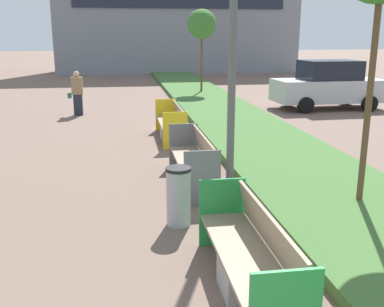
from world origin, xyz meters
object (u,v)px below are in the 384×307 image
Objects in this scene: bench_yellow_frame at (172,125)px; parked_car_distant at (328,85)px; bench_grey_frame at (194,164)px; sapling_tree_far at (202,25)px; pedestrian_walking at (77,93)px; bench_green_frame at (249,261)px; litter_bin at (179,196)px.

parked_car_distant is (6.59, 4.35, 0.54)m from bench_yellow_frame.
sapling_tree_far reaches higher than bench_grey_frame.
pedestrian_walking is (-2.90, 8.23, 0.41)m from bench_grey_frame.
sapling_tree_far is (2.45, 17.08, 2.90)m from bench_green_frame.
litter_bin is at bearing -105.41° from bench_grey_frame.
pedestrian_walking is at bearing 123.95° from bench_yellow_frame.
bench_grey_frame is 8.73m from pedestrian_walking.
parked_car_distant is (6.59, 12.17, 0.54)m from bench_green_frame.
parked_car_distant is at bearing 51.44° from bench_grey_frame.
bench_green_frame is 1.02× the size of bench_grey_frame.
parked_car_distant reaches higher than bench_grey_frame.
bench_green_frame and bench_grey_frame have the same top height.
bench_grey_frame is 0.99× the size of bench_yellow_frame.
bench_grey_frame is 0.60× the size of sapling_tree_far.
bench_yellow_frame reaches higher than litter_bin.
bench_yellow_frame is at bearing -56.05° from pedestrian_walking.
bench_grey_frame is 10.58m from parked_car_distant.
bench_grey_frame is at bearing 90.01° from bench_green_frame.
parked_car_distant is (4.13, -4.92, -2.36)m from sapling_tree_far.
sapling_tree_far is at bearing 81.83° from bench_green_frame.
parked_car_distant is (6.59, 8.26, 0.54)m from bench_grey_frame.
bench_green_frame is 1.01× the size of bench_yellow_frame.
pedestrian_walking is at bearing 178.52° from parked_car_distant.
bench_grey_frame is at bearing -70.56° from pedestrian_walking.
bench_yellow_frame is at bearing -148.26° from parked_car_distant.
bench_grey_frame reaches higher than litter_bin.
bench_grey_frame is 1.53× the size of pedestrian_walking.
litter_bin is 0.57× the size of pedestrian_walking.
bench_green_frame is at bearing -74.74° from litter_bin.
pedestrian_walking reaches higher than litter_bin.
bench_green_frame is 13.84m from parked_car_distant.
parked_car_distant reaches higher than bench_green_frame.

